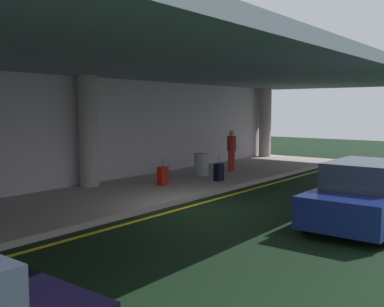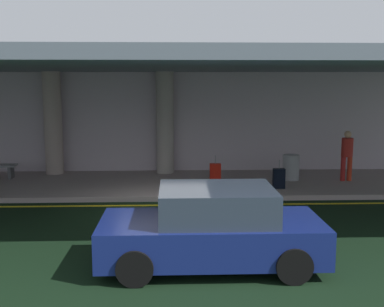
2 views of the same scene
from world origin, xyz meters
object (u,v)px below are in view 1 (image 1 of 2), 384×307
object	(u,v)px
suitcase_upright_secondary	(219,172)
traveler_with_luggage	(232,148)
support_column_right_mid	(265,122)
suitcase_upright_primary	(163,176)
support_column_center	(88,131)
trash_bin_steel	(201,164)
car_navy	(367,195)

from	to	relation	value
suitcase_upright_secondary	traveler_with_luggage	bearing A→B (deg)	9.32
support_column_right_mid	suitcase_upright_primary	xyz separation A→B (m)	(-10.32, -1.78, -1.51)
traveler_with_luggage	support_column_center	bearing A→B (deg)	-83.93
support_column_right_mid	trash_bin_steel	bearing A→B (deg)	-169.32
suitcase_upright_primary	trash_bin_steel	xyz separation A→B (m)	(2.59, 0.32, 0.11)
suitcase_upright_primary	car_navy	bearing A→B (deg)	-104.34
support_column_center	suitcase_upright_primary	xyz separation A→B (m)	(1.68, -1.78, -1.51)
traveler_with_luggage	suitcase_upright_primary	distance (m)	4.46
traveler_with_luggage	trash_bin_steel	distance (m)	1.91
car_navy	suitcase_upright_secondary	size ratio (longest dim) A/B	4.56
support_column_center	suitcase_upright_secondary	world-z (taller)	support_column_center
suitcase_upright_primary	suitcase_upright_secondary	size ratio (longest dim) A/B	1.00
car_navy	trash_bin_steel	xyz separation A→B (m)	(3.24, 7.23, -0.14)
car_navy	support_column_center	bearing A→B (deg)	93.25
car_navy	trash_bin_steel	size ratio (longest dim) A/B	4.82
support_column_center	suitcase_upright_primary	distance (m)	2.87
trash_bin_steel	traveler_with_luggage	bearing A→B (deg)	-7.07
car_navy	suitcase_upright_primary	world-z (taller)	car_navy
support_column_center	suitcase_upright_secondary	bearing A→B (deg)	-37.70
car_navy	support_column_right_mid	bearing A→B (deg)	34.86
support_column_right_mid	car_navy	size ratio (longest dim) A/B	0.89
suitcase_upright_secondary	trash_bin_steel	bearing A→B (deg)	48.07
support_column_center	trash_bin_steel	size ratio (longest dim) A/B	4.29
suitcase_upright_primary	trash_bin_steel	size ratio (longest dim) A/B	1.06
suitcase_upright_primary	trash_bin_steel	distance (m)	2.62
support_column_right_mid	suitcase_upright_secondary	size ratio (longest dim) A/B	4.06
support_column_center	car_navy	world-z (taller)	support_column_center
suitcase_upright_primary	trash_bin_steel	bearing A→B (deg)	-2.03
support_column_right_mid	trash_bin_steel	size ratio (longest dim) A/B	4.29
traveler_with_luggage	suitcase_upright_secondary	bearing A→B (deg)	-45.14
car_navy	suitcase_upright_primary	bearing A→B (deg)	81.14
car_navy	suitcase_upright_secondary	bearing A→B (deg)	63.22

